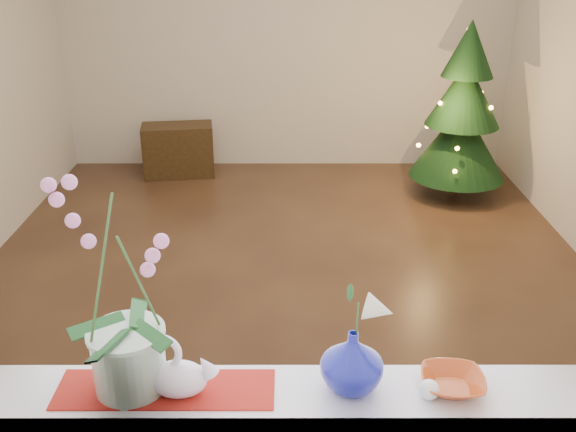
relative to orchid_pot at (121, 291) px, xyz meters
name	(u,v)px	position (x,y,z in m)	size (l,w,h in m)	color
ground	(286,278)	(0.49, 2.36, -1.28)	(5.00, 5.00, 0.00)	#351F15
wall_back	(286,34)	(0.49, 4.86, 0.07)	(4.50, 0.10, 2.70)	beige
wall_front	(283,295)	(0.49, -0.14, 0.07)	(4.50, 0.10, 2.70)	beige
windowsill	(284,395)	(0.49, -0.01, -0.38)	(2.20, 0.26, 0.04)	white
window_frame	(283,172)	(0.49, -0.11, 0.42)	(2.22, 0.06, 1.60)	white
runner	(166,389)	(0.11, -0.01, -0.36)	(0.70, 0.20, 0.01)	maroon
orchid_pot	(121,291)	(0.00, 0.00, 0.00)	(0.25, 0.25, 0.72)	white
swan	(177,366)	(0.16, -0.03, -0.25)	(0.25, 0.11, 0.21)	white
blue_vase	(352,357)	(0.71, 0.00, -0.24)	(0.23, 0.23, 0.24)	navy
lily	(355,299)	(0.71, 0.00, -0.03)	(0.13, 0.08, 0.18)	beige
paperweight	(429,390)	(0.95, -0.05, -0.33)	(0.07, 0.07, 0.07)	white
amber_dish	(453,383)	(1.03, -0.01, -0.34)	(0.17, 0.17, 0.04)	#AD3F17
xmas_tree	(463,111)	(2.08, 3.98, -0.48)	(0.87, 0.87, 1.60)	black
side_table	(178,150)	(-0.60, 4.51, -1.02)	(0.70, 0.35, 0.52)	black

